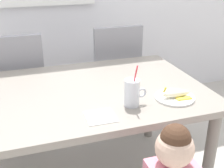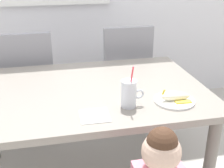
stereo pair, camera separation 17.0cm
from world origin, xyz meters
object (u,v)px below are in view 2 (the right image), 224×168
(dining_chair_left, at_px, (29,80))
(paper_napkin, at_px, (95,116))
(dining_chair_right, at_px, (125,70))
(peeled_banana, at_px, (176,97))
(snack_plate, at_px, (174,100))
(dining_table, at_px, (83,101))
(milk_cup, at_px, (129,95))

(dining_chair_left, relative_size, paper_napkin, 6.40)
(dining_chair_right, bearing_deg, peeled_banana, 91.67)
(dining_chair_right, height_order, peeled_banana, dining_chair_right)
(dining_chair_right, xyz_separation_m, snack_plate, (0.02, -1.02, 0.19))
(dining_table, relative_size, peeled_banana, 8.80)
(dining_chair_left, bearing_deg, dining_chair_right, -176.65)
(milk_cup, height_order, paper_napkin, milk_cup)
(milk_cup, xyz_separation_m, paper_napkin, (-0.20, -0.07, -0.06))
(dining_chair_right, xyz_separation_m, peeled_banana, (0.03, -1.03, 0.22))
(dining_chair_right, height_order, paper_napkin, dining_chair_right)
(dining_chair_right, bearing_deg, paper_napkin, 67.97)
(paper_napkin, bearing_deg, dining_chair_left, 110.81)
(dining_chair_right, xyz_separation_m, milk_cup, (-0.24, -1.02, 0.25))
(paper_napkin, bearing_deg, dining_table, 93.16)
(snack_plate, bearing_deg, paper_napkin, -171.32)
(dining_table, relative_size, snack_plate, 6.61)
(milk_cup, bearing_deg, dining_table, 127.85)
(milk_cup, relative_size, snack_plate, 1.07)
(dining_table, xyz_separation_m, dining_chair_left, (-0.38, 0.69, -0.10))
(peeled_banana, bearing_deg, dining_chair_right, 91.67)
(dining_table, distance_m, snack_plate, 0.57)
(dining_chair_right, height_order, snack_plate, dining_chair_right)
(dining_chair_left, distance_m, paper_napkin, 1.13)
(dining_chair_right, bearing_deg, milk_cup, 76.63)
(milk_cup, xyz_separation_m, snack_plate, (0.27, 0.00, -0.06))
(milk_cup, distance_m, peeled_banana, 0.28)
(snack_plate, distance_m, peeled_banana, 0.03)
(milk_cup, xyz_separation_m, peeled_banana, (0.27, -0.01, -0.04))
(dining_chair_right, bearing_deg, snack_plate, 91.29)
(dining_table, bearing_deg, dining_chair_left, 118.56)
(milk_cup, bearing_deg, dining_chair_left, 121.44)
(milk_cup, bearing_deg, snack_plate, 0.39)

